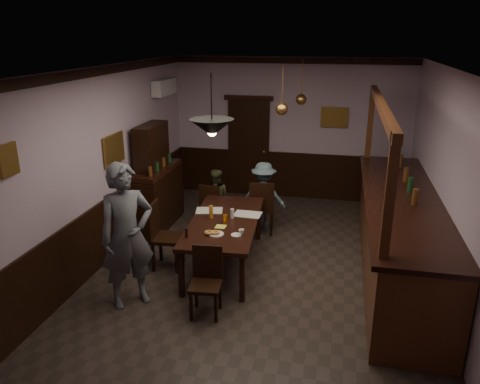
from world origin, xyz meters
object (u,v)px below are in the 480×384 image
(chair_far_right, at_px, (262,205))
(bar_counter, at_px, (399,233))
(person_seated_right, at_px, (263,196))
(soda_can, at_px, (225,219))
(person_standing, at_px, (127,236))
(chair_side, at_px, (162,233))
(sideboard, at_px, (156,186))
(pendant_iron, at_px, (212,128))
(dining_table, at_px, (224,224))
(pendant_brass_mid, at_px, (282,109))
(pendant_brass_far, at_px, (301,99))
(chair_near, at_px, (206,278))
(person_seated_left, at_px, (215,198))
(chair_far_left, at_px, (212,205))
(coffee_cup, at_px, (241,232))

(chair_far_right, height_order, bar_counter, bar_counter)
(person_seated_right, bearing_deg, soda_can, 82.55)
(person_standing, xyz_separation_m, bar_counter, (3.54, 1.61, -0.33))
(chair_side, xyz_separation_m, sideboard, (-0.70, 1.52, 0.20))
(bar_counter, relative_size, pendant_iron, 5.86)
(dining_table, relative_size, bar_counter, 0.49)
(pendant_brass_mid, height_order, pendant_brass_far, same)
(chair_near, height_order, person_seated_left, person_seated_left)
(dining_table, bearing_deg, soda_can, -68.59)
(chair_far_left, bearing_deg, person_seated_left, -82.52)
(chair_near, distance_m, person_seated_left, 2.91)
(chair_far_left, distance_m, chair_side, 1.55)
(chair_side, bearing_deg, person_standing, 174.46)
(chair_near, xyz_separation_m, person_standing, (-1.05, 0.00, 0.48))
(chair_side, relative_size, person_seated_right, 0.83)
(soda_can, bearing_deg, person_seated_left, 110.31)
(pendant_iron, bearing_deg, coffee_cup, 44.72)
(pendant_brass_far, bearing_deg, bar_counter, -49.73)
(chair_side, xyz_separation_m, bar_counter, (3.50, 0.56, 0.08))
(dining_table, height_order, pendant_iron, pendant_iron)
(soda_can, xyz_separation_m, pendant_brass_far, (0.86, 2.38, 1.49))
(coffee_cup, distance_m, sideboard, 2.65)
(soda_can, height_order, sideboard, sideboard)
(person_seated_right, relative_size, pendant_brass_far, 1.55)
(pendant_brass_far, bearing_deg, sideboard, -157.71)
(dining_table, bearing_deg, pendant_brass_mid, 57.43)
(soda_can, xyz_separation_m, pendant_brass_mid, (0.66, 1.17, 1.49))
(dining_table, bearing_deg, coffee_cup, -52.86)
(chair_far_left, height_order, person_seated_left, person_seated_left)
(pendant_iron, height_order, pendant_brass_mid, same)
(chair_near, xyz_separation_m, person_seated_left, (-0.65, 2.84, 0.05))
(person_seated_right, relative_size, bar_counter, 0.27)
(bar_counter, bearing_deg, person_seated_left, 158.76)
(dining_table, bearing_deg, chair_far_right, 74.41)
(pendant_iron, xyz_separation_m, pendant_brass_mid, (0.64, 1.88, -0.03))
(chair_near, relative_size, coffee_cup, 11.25)
(chair_side, xyz_separation_m, coffee_cup, (1.29, -0.22, 0.23))
(soda_can, bearing_deg, person_standing, -128.79)
(dining_table, bearing_deg, person_standing, -125.98)
(chair_side, distance_m, person_seated_left, 1.82)
(bar_counter, height_order, pendant_iron, pendant_iron)
(person_standing, bearing_deg, dining_table, 10.42)
(chair_far_left, relative_size, sideboard, 0.47)
(person_seated_left, bearing_deg, coffee_cup, 103.91)
(coffee_cup, bearing_deg, person_seated_left, 110.81)
(dining_table, relative_size, person_seated_right, 1.80)
(pendant_brass_mid, bearing_deg, soda_can, -119.39)
(chair_side, bearing_deg, soda_can, -82.76)
(chair_far_right, relative_size, chair_side, 0.96)
(soda_can, height_order, pendant_brass_far, pendant_brass_far)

